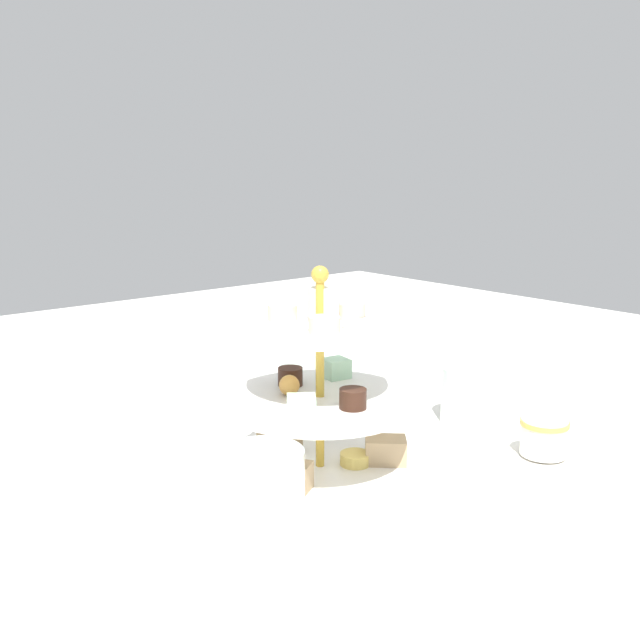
# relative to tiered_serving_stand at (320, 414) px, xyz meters

# --- Properties ---
(ground_plane) EXTENTS (2.40, 2.40, 0.00)m
(ground_plane) POSITION_rel_tiered_serving_stand_xyz_m (-0.00, -0.00, -0.07)
(ground_plane) COLOR silver
(tiered_serving_stand) EXTENTS (0.27, 0.27, 0.25)m
(tiered_serving_stand) POSITION_rel_tiered_serving_stand_xyz_m (0.00, 0.00, 0.00)
(tiered_serving_stand) COLOR white
(tiered_serving_stand) RESTS_ON ground_plane
(water_glass_tall_right) EXTENTS (0.07, 0.07, 0.14)m
(water_glass_tall_right) POSITION_rel_tiered_serving_stand_xyz_m (-0.20, -0.17, -0.01)
(water_glass_tall_right) COLOR silver
(water_glass_tall_right) RESTS_ON ground_plane
(water_glass_short_left) EXTENTS (0.06, 0.06, 0.08)m
(water_glass_short_left) POSITION_rel_tiered_serving_stand_xyz_m (0.27, -0.00, -0.03)
(water_glass_short_left) COLOR silver
(water_glass_short_left) RESTS_ON ground_plane
(teacup_with_saucer) EXTENTS (0.09, 0.09, 0.05)m
(teacup_with_saucer) POSITION_rel_tiered_serving_stand_xyz_m (0.24, -0.15, -0.05)
(teacup_with_saucer) COLOR white
(teacup_with_saucer) RESTS_ON ground_plane
(butter_knife_left) EXTENTS (0.11, 0.15, 0.00)m
(butter_knife_left) POSITION_rel_tiered_serving_stand_xyz_m (-0.24, 0.20, -0.07)
(butter_knife_left) COLOR silver
(butter_knife_left) RESTS_ON ground_plane
(butter_knife_right) EXTENTS (0.16, 0.08, 0.00)m
(butter_knife_right) POSITION_rel_tiered_serving_stand_xyz_m (0.07, -0.31, -0.07)
(butter_knife_right) COLOR silver
(butter_knife_right) RESTS_ON ground_plane
(water_glass_mid_back) EXTENTS (0.06, 0.06, 0.11)m
(water_glass_mid_back) POSITION_rel_tiered_serving_stand_xyz_m (0.13, 0.20, -0.02)
(water_glass_mid_back) COLOR silver
(water_glass_mid_back) RESTS_ON ground_plane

